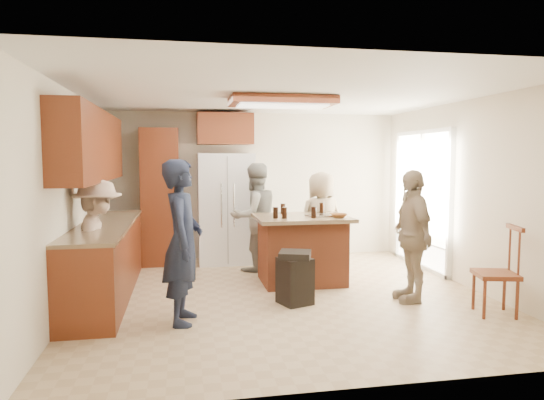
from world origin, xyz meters
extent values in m
plane|color=tan|center=(0.00, 0.00, 0.00)|extent=(5.00, 5.00, 0.00)
plane|color=white|center=(0.00, 0.00, 2.50)|extent=(5.00, 5.00, 0.00)
plane|color=beige|center=(0.00, 2.50, 1.25)|extent=(5.00, 0.00, 5.00)
plane|color=beige|center=(0.00, -2.50, 1.25)|extent=(5.00, 0.00, 5.00)
plane|color=beige|center=(-2.50, 0.00, 1.25)|extent=(0.00, 5.00, 5.00)
plane|color=beige|center=(2.50, 0.00, 1.25)|extent=(0.00, 5.00, 5.00)
cube|color=white|center=(2.48, 1.20, 1.05)|extent=(0.02, 1.60, 2.10)
cube|color=white|center=(2.46, 1.20, 1.05)|extent=(0.08, 1.72, 2.10)
cube|color=maroon|center=(0.00, 0.20, 2.44)|extent=(1.30, 0.70, 0.10)
cube|color=white|center=(0.00, 0.20, 2.38)|extent=(1.10, 0.50, 0.02)
cube|color=olive|center=(4.00, 1.20, -0.05)|extent=(3.00, 3.00, 0.10)
cube|color=#593319|center=(4.70, 1.80, 1.00)|extent=(1.40, 1.60, 2.00)
imported|color=#1A2034|center=(-1.25, -0.76, 0.86)|extent=(0.53, 0.68, 1.72)
imported|color=gray|center=(-0.16, 1.45, 0.83)|extent=(0.93, 0.77, 1.65)
imported|color=#9D8A6B|center=(0.85, 1.29, 0.76)|extent=(0.81, 0.60, 1.52)
imported|color=tan|center=(1.47, -0.46, 0.80)|extent=(0.54, 0.97, 1.59)
imported|color=tan|center=(-2.22, 0.00, 0.75)|extent=(0.53, 1.00, 1.49)
cube|color=maroon|center=(-2.20, 0.40, 0.44)|extent=(0.60, 3.00, 0.88)
cube|color=#846B4C|center=(-2.20, 0.40, 0.90)|extent=(0.64, 3.00, 0.04)
cube|color=maroon|center=(-2.33, 0.40, 1.88)|extent=(0.35, 3.00, 0.85)
cube|color=maroon|center=(-1.60, 2.20, 1.10)|extent=(0.60, 0.60, 2.20)
cube|color=maroon|center=(-0.55, 2.20, 2.20)|extent=(0.90, 0.60, 0.50)
cube|color=white|center=(-0.55, 2.12, 0.90)|extent=(0.90, 0.72, 1.80)
cube|color=gray|center=(-0.55, 1.75, 0.90)|extent=(0.01, 0.01, 1.71)
cylinder|color=silver|center=(-0.65, 1.73, 0.99)|extent=(0.02, 0.02, 0.70)
cylinder|color=silver|center=(-0.45, 1.73, 0.99)|extent=(0.02, 0.02, 0.70)
cube|color=brown|center=(0.37, 0.61, 0.44)|extent=(1.10, 0.85, 0.88)
cube|color=olive|center=(0.37, 0.61, 0.91)|extent=(1.28, 1.03, 0.05)
cube|color=silver|center=(0.62, 0.56, 0.94)|extent=(0.39, 0.31, 0.02)
imported|color=brown|center=(0.82, 0.36, 0.96)|extent=(0.22, 0.22, 0.05)
cylinder|color=black|center=(-0.03, 0.43, 1.01)|extent=(0.07, 0.07, 0.15)
cylinder|color=black|center=(0.16, 0.91, 1.01)|extent=(0.07, 0.07, 0.15)
cylinder|color=black|center=(0.75, 0.94, 1.01)|extent=(0.07, 0.07, 0.15)
cylinder|color=black|center=(0.47, 0.36, 1.01)|extent=(0.07, 0.07, 0.15)
cylinder|color=black|center=(0.08, 0.39, 1.01)|extent=(0.07, 0.07, 0.15)
cube|color=black|center=(0.05, -0.34, 0.28)|extent=(0.44, 0.44, 0.55)
cube|color=black|center=(0.05, -0.34, 0.59)|extent=(0.45, 0.45, 0.08)
cube|color=maroon|center=(2.13, -1.13, 0.45)|extent=(0.51, 0.51, 0.05)
cylinder|color=maroon|center=(1.93, -1.25, 0.22)|extent=(0.04, 0.04, 0.44)
cylinder|color=maroon|center=(2.26, -1.34, 0.22)|extent=(0.04, 0.04, 0.44)
cylinder|color=maroon|center=(2.01, -0.92, 0.22)|extent=(0.04, 0.04, 0.44)
cylinder|color=maroon|center=(2.34, -1.01, 0.22)|extent=(0.04, 0.04, 0.44)
cube|color=maroon|center=(2.32, -1.18, 0.97)|extent=(0.14, 0.40, 0.05)
cylinder|color=maroon|center=(2.29, -1.29, 0.72)|extent=(0.03, 0.03, 0.50)
cylinder|color=maroon|center=(2.35, -1.06, 0.72)|extent=(0.03, 0.03, 0.50)
camera|label=1|loc=(-1.24, -5.84, 1.73)|focal=32.00mm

